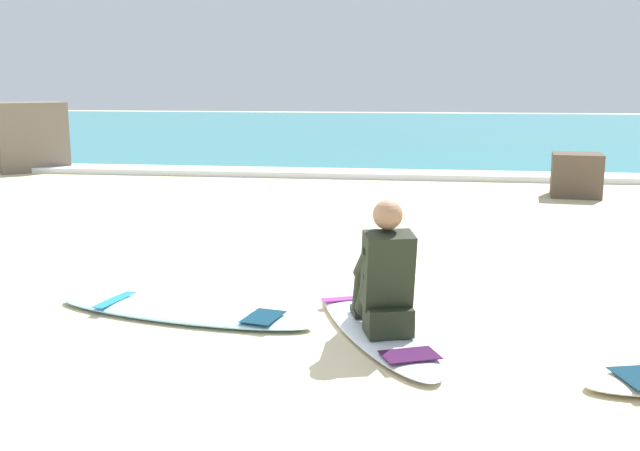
% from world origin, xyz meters
% --- Properties ---
extents(ground_plane, '(80.00, 80.00, 0.00)m').
position_xyz_m(ground_plane, '(0.00, 0.00, 0.00)').
color(ground_plane, beige).
extents(sea, '(80.00, 28.00, 0.10)m').
position_xyz_m(sea, '(0.00, 22.27, 0.05)').
color(sea, teal).
rests_on(sea, ground).
extents(breaking_foam, '(80.00, 0.90, 0.11)m').
position_xyz_m(breaking_foam, '(0.00, 8.57, 0.06)').
color(breaking_foam, white).
rests_on(breaking_foam, ground).
extents(surfboard_main, '(1.35, 2.23, 0.08)m').
position_xyz_m(surfboard_main, '(1.18, -0.45, 0.04)').
color(surfboard_main, silver).
rests_on(surfboard_main, ground).
extents(surfer_seated, '(0.52, 0.76, 0.95)m').
position_xyz_m(surfer_seated, '(1.25, -0.60, 0.44)').
color(surfer_seated, black).
rests_on(surfer_seated, surfboard_main).
extents(surfboard_spare_near, '(2.27, 0.94, 0.08)m').
position_xyz_m(surfboard_spare_near, '(-0.36, -0.33, 0.04)').
color(surfboard_spare_near, '#9ED1E5').
rests_on(surfboard_spare_near, ground).
extents(shoreline_rock, '(0.86, 0.81, 0.70)m').
position_xyz_m(shoreline_rock, '(3.91, 6.56, 0.35)').
color(shoreline_rock, brown).
rests_on(shoreline_rock, ground).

